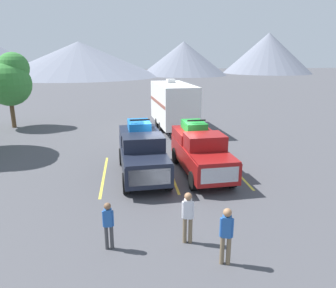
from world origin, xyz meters
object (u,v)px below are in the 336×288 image
at_px(pickup_truck_b, 200,150).
at_px(person_a, 226,233).
at_px(pickup_truck_a, 142,151).
at_px(person_b, 188,214).
at_px(person_c, 108,223).
at_px(camper_trailer_a, 173,104).

distance_m(pickup_truck_b, person_a, 7.32).
height_order(pickup_truck_a, person_b, pickup_truck_a).
xyz_separation_m(person_a, person_c, (-3.29, 1.16, -0.11)).
distance_m(pickup_truck_a, camper_trailer_a, 10.14).
height_order(pickup_truck_a, pickup_truck_b, pickup_truck_a).
distance_m(person_b, person_c, 2.43).
bearing_deg(person_b, pickup_truck_a, 100.27).
bearing_deg(person_a, person_c, 160.55).
distance_m(pickup_truck_a, person_a, 7.58).
height_order(pickup_truck_b, person_b, pickup_truck_b).
height_order(camper_trailer_a, person_a, camper_trailer_a).
distance_m(person_a, person_c, 3.49).
height_order(pickup_truck_a, person_a, pickup_truck_a).
distance_m(person_a, person_b, 1.46).
xyz_separation_m(camper_trailer_a, person_b, (-1.84, -15.79, -1.05)).
height_order(person_a, person_c, person_a).
bearing_deg(pickup_truck_a, person_a, -74.94).
height_order(pickup_truck_a, camper_trailer_a, camper_trailer_a).
distance_m(pickup_truck_b, person_b, 6.33).
xyz_separation_m(pickup_truck_a, person_c, (-1.32, -6.16, -0.33)).
distance_m(camper_trailer_a, person_a, 17.04).
relative_size(pickup_truck_a, person_b, 3.25).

